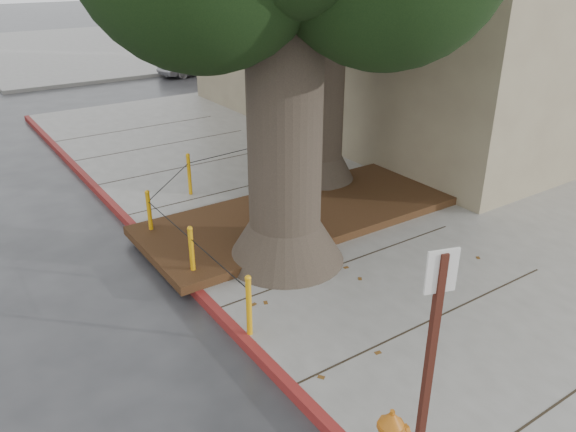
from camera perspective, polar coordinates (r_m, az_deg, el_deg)
name	(u,v)px	position (r m, az deg, el deg)	size (l,w,h in m)	color
ground	(409,339)	(8.33, 12.15, -12.12)	(140.00, 140.00, 0.00)	#28282B
sidewalk_main	(518,189)	(13.91, 22.30, 2.52)	(16.00, 26.00, 0.15)	slate
sidewalk_far	(118,46)	(36.46, -16.89, 16.23)	(16.00, 20.00, 0.15)	slate
curb_red	(202,298)	(8.98, -8.71, -8.21)	(0.14, 26.00, 0.16)	maroon
planter_bed	(301,214)	(11.25, 1.36, 0.17)	(6.40, 2.60, 0.16)	black
bollard_ring	(210,207)	(10.62, -7.91, 0.94)	(3.79, 5.39, 0.95)	orange
signpost	(428,373)	(5.11, 14.04, -15.22)	(0.27, 0.11, 2.75)	#471911
car_silver	(192,63)	(26.74, -9.73, 15.10)	(1.27, 3.16, 1.08)	#B5B4BA
car_red	(254,61)	(26.83, -3.51, 15.47)	(1.19, 3.40, 1.12)	#9D100E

